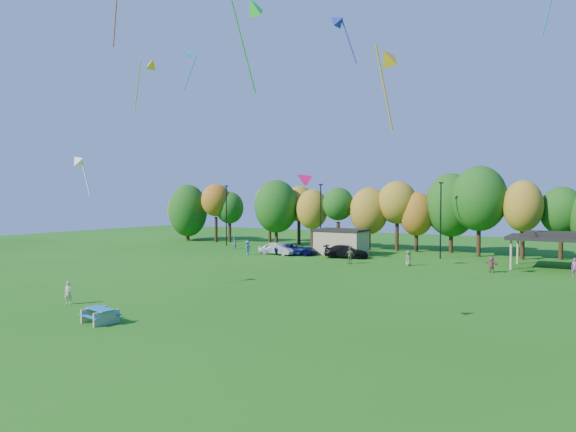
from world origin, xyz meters
The scene contains 24 objects.
ground centered at (0.00, 0.00, 0.00)m, with size 160.00×160.00×0.00m, color #19600F.
tree_line centered at (-1.03, 45.51, 5.91)m, with size 93.57×10.55×11.15m.
lamp_posts centered at (2.00, 40.00, 4.90)m, with size 64.50×0.25×9.09m.
utility_building centered at (-10.00, 38.00, 1.64)m, with size 6.30×4.30×3.25m.
pavilion centered at (14.00, 37.00, 3.23)m, with size 8.20×6.20×3.77m.
picnic_table centered at (-6.48, -1.76, 0.50)m, with size 2.23×1.96×0.85m.
kite_flyer centered at (-12.60, 0.55, 0.78)m, with size 0.57×0.37×1.57m, color #C2BC92.
car_a centered at (-17.39, 33.93, 0.73)m, with size 1.72×4.29×1.46m, color white.
car_b centered at (-16.53, 33.73, 0.75)m, with size 1.59×4.56×1.50m, color #9B9BA0.
car_c centered at (-14.59, 34.43, 0.73)m, with size 2.42×5.24×1.46m, color #0D134F.
car_d centered at (-7.86, 34.88, 0.77)m, with size 2.15×5.29×1.54m, color black.
far_person_0 centered at (0.78, 31.83, 0.81)m, with size 0.79×0.52×1.63m, color #8A8A5E.
far_person_1 centered at (-25.97, 36.58, 0.81)m, with size 0.79×0.61×1.62m, color #569FBF.
far_person_2 centered at (-5.22, 30.06, 0.92)m, with size 1.07×0.45×1.83m, color #5A7346.
far_person_3 centered at (16.21, 32.42, 0.84)m, with size 0.62×0.40×1.69m, color #A74E88.
far_person_4 centered at (9.21, 31.14, 0.80)m, with size 1.48×0.47×1.59m, color #973F51.
far_person_5 centered at (-20.16, 31.73, 0.89)m, with size 1.15×0.66×1.78m, color #476C9D.
kite_4 centered at (-19.55, 14.97, 20.20)m, with size 3.18×1.74×5.39m.
kite_5 centered at (6.81, 8.84, 15.73)m, with size 1.56×3.26×5.43m.
kite_6 centered at (-0.64, 16.92, 21.59)m, with size 2.77×1.34×4.49m.
kite_7 centered at (4.69, 2.13, 8.22)m, with size 1.30×1.27×1.06m.
kite_9 centered at (-19.45, 20.54, 22.50)m, with size 2.10×2.13×4.28m.
kite_12 centered at (-16.08, 4.01, 10.04)m, with size 2.14×1.04×3.45m.
kite_15 centered at (-3.60, 9.55, 20.95)m, with size 1.75×4.33×7.37m.
Camera 1 is at (17.94, -21.19, 7.18)m, focal length 32.00 mm.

